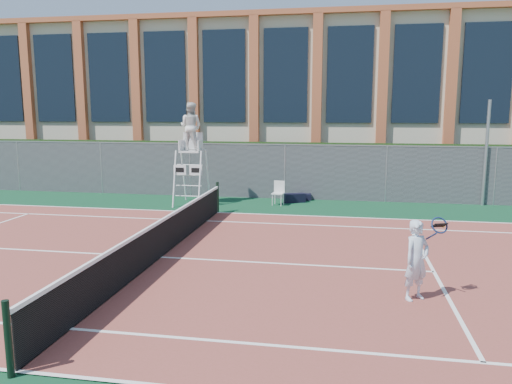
% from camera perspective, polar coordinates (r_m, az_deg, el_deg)
% --- Properties ---
extents(ground, '(120.00, 120.00, 0.00)m').
position_cam_1_polar(ground, '(12.53, -10.85, -7.46)').
color(ground, '#233814').
extents(apron, '(36.00, 20.00, 0.01)m').
position_cam_1_polar(apron, '(13.43, -9.33, -6.25)').
color(apron, '#0D3D26').
rests_on(apron, ground).
extents(tennis_court, '(23.77, 10.97, 0.02)m').
position_cam_1_polar(tennis_court, '(12.52, -10.85, -7.37)').
color(tennis_court, brown).
rests_on(tennis_court, apron).
extents(tennis_net, '(0.10, 11.30, 1.10)m').
position_cam_1_polar(tennis_net, '(12.38, -10.93, -5.08)').
color(tennis_net, black).
rests_on(tennis_net, ground).
extents(fence, '(40.00, 0.06, 2.20)m').
position_cam_1_polar(fence, '(20.60, -2.22, 2.40)').
color(fence, '#595E60').
rests_on(fence, ground).
extents(hedge, '(40.00, 1.40, 2.20)m').
position_cam_1_polar(hedge, '(21.77, -1.55, 2.77)').
color(hedge, black).
rests_on(hedge, ground).
extents(building, '(45.00, 10.60, 8.22)m').
position_cam_1_polar(building, '(29.46, 1.59, 10.41)').
color(building, beige).
rests_on(building, ground).
extents(steel_pole, '(0.12, 0.12, 3.97)m').
position_cam_1_polar(steel_pole, '(20.62, 24.80, 4.03)').
color(steel_pole, '#9EA0A5').
rests_on(steel_pole, ground).
extents(umpire_chair, '(1.10, 1.69, 3.92)m').
position_cam_1_polar(umpire_chair, '(19.13, -7.45, 7.11)').
color(umpire_chair, white).
rests_on(umpire_chair, ground).
extents(plastic_chair, '(0.48, 0.48, 0.91)m').
position_cam_1_polar(plastic_chair, '(19.04, 2.61, 0.14)').
color(plastic_chair, silver).
rests_on(plastic_chair, apron).
extents(sports_bag_near, '(0.89, 0.62, 0.35)m').
position_cam_1_polar(sports_bag_near, '(19.61, 4.42, -0.68)').
color(sports_bag_near, black).
rests_on(sports_bag_near, apron).
extents(sports_bag_far, '(0.68, 0.35, 0.26)m').
position_cam_1_polar(sports_bag_far, '(20.12, 5.38, -0.56)').
color(sports_bag_far, black).
rests_on(sports_bag_far, apron).
extents(tennis_player, '(0.93, 0.74, 1.56)m').
position_cam_1_polar(tennis_player, '(9.93, 17.91, -7.38)').
color(tennis_player, silver).
rests_on(tennis_player, tennis_court).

